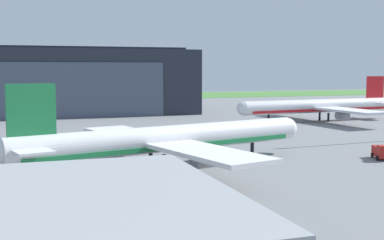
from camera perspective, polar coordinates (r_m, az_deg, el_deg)
ground_plane at (r=73.45m, az=-6.97°, el=-5.14°), size 440.00×440.00×0.00m
grass_field_strip at (r=255.16m, az=-15.37°, el=2.43°), size 440.00×56.00×0.08m
maintenance_hangar at (r=165.28m, az=-18.21°, el=4.08°), size 101.29×41.45×20.69m
airliner_far_left at (r=138.67m, az=13.99°, el=1.48°), size 47.90×42.25×11.76m
airliner_near_right at (r=71.87m, az=-2.79°, el=-2.19°), size 46.82×40.83×12.04m
stair_truck at (r=83.63m, az=20.36°, el=-3.31°), size 3.31×4.62×2.27m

